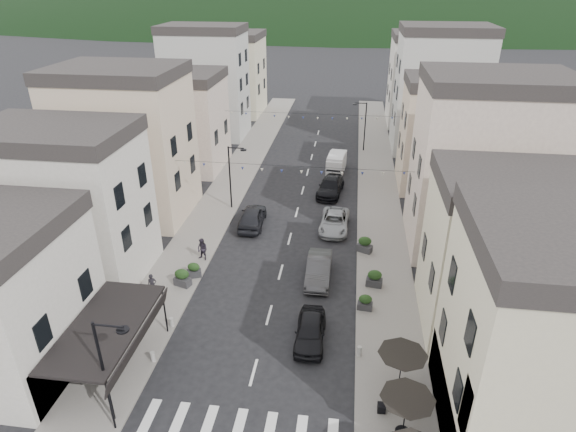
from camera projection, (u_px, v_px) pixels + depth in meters
name	position (u px, v px, depth m)	size (l,w,h in m)	color
sidewalk_left	(232.00, 182.00, 50.15)	(4.00, 76.00, 0.12)	slate
sidewalk_right	(378.00, 190.00, 48.35)	(4.00, 76.00, 0.12)	slate
hill_backdrop	(351.00, 11.00, 286.52)	(640.00, 360.00, 70.00)	black
bistro_building	(574.00, 353.00, 20.50)	(10.00, 8.00, 10.00)	beige
boutique_awning	(110.00, 328.00, 24.85)	(3.77, 7.50, 3.28)	black
buildings_row_left	(180.00, 109.00, 53.36)	(10.20, 54.16, 14.00)	beige
buildings_row_right	(451.00, 119.00, 48.76)	(10.20, 54.16, 14.50)	beige
cafe_terrace	(407.00, 403.00, 21.45)	(2.50, 8.10, 2.53)	black
streetlamp_left_near	(107.00, 363.00, 21.76)	(1.70, 0.56, 6.00)	black
streetlamp_left_far	(233.00, 171.00, 43.01)	(1.70, 0.56, 6.00)	black
streetlamp_right_far	(363.00, 122.00, 57.54)	(1.70, 0.56, 6.00)	black
bollards	(251.00, 373.00, 25.63)	(11.66, 10.26, 0.60)	gray
bunting_near	(291.00, 170.00, 37.89)	(19.00, 0.28, 0.62)	black
bunting_far	(310.00, 117.00, 52.05)	(19.00, 0.28, 0.62)	black
parked_car_a	(310.00, 331.00, 28.24)	(1.72, 4.28, 1.46)	black
parked_car_b	(319.00, 269.00, 34.02)	(1.68, 4.80, 1.58)	#363638
parked_car_c	(334.00, 222.00, 40.74)	(2.35, 5.10, 1.42)	#94989D
parked_car_d	(331.00, 186.00, 47.32)	(2.18, 5.36, 1.56)	black
parked_car_e	(252.00, 217.00, 41.25)	(2.01, 5.01, 1.71)	black
delivery_van	(336.00, 163.00, 52.56)	(2.11, 4.51, 2.10)	silver
pedestrian_a	(152.00, 285.00, 32.01)	(0.60, 0.39, 1.64)	black
pedestrian_b	(202.00, 249.00, 36.05)	(0.86, 0.67, 1.76)	#26212C
planter_la	(194.00, 270.00, 34.15)	(1.13, 0.86, 1.12)	#2D2D2F
planter_lb	(182.00, 278.00, 33.16)	(1.28, 0.96, 1.28)	#313033
planter_ra	(365.00, 302.00, 30.83)	(1.01, 0.62, 1.08)	#2C2C2E
planter_rb	(374.00, 278.00, 33.11)	(1.18, 0.76, 1.24)	#2A2A2C
planter_rc	(365.00, 244.00, 37.23)	(1.31, 1.05, 1.29)	#333235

